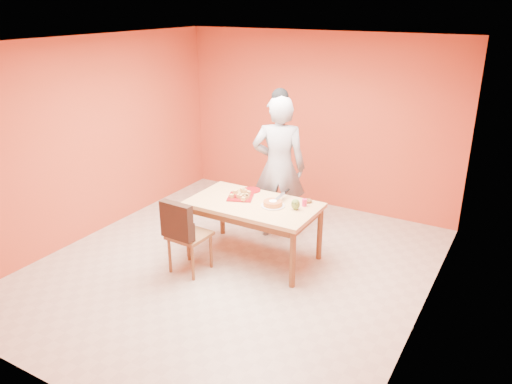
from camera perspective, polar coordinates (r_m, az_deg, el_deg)
The scene contains 17 objects.
floor at distance 6.29m, azimuth -2.71°, elevation -8.58°, with size 5.00×5.00×0.00m, color beige.
ceiling at distance 5.48m, azimuth -3.21°, elevation 16.75°, with size 5.00×5.00×0.00m, color silver.
wall_back at distance 7.88m, azimuth 7.04°, elevation 8.05°, with size 4.50×4.50×0.00m, color #C1482C.
wall_left at distance 7.17m, azimuth -18.32°, elevation 5.82°, with size 5.00×5.00×0.00m, color #C1482C.
wall_right at distance 4.96m, azimuth 19.48°, elevation -1.00°, with size 5.00×5.00×0.00m, color #C1482C.
dining_table at distance 6.22m, azimuth -0.27°, elevation -2.05°, with size 1.60×0.90×0.76m.
dining_chair at distance 6.04m, azimuth -7.74°, elevation -4.76°, with size 0.46×0.53×0.96m.
pastry_pile at distance 6.32m, azimuth -1.79°, elevation -0.12°, with size 0.28×0.28×0.09m, color tan, non-canonical shape.
person at distance 6.75m, azimuth 2.63°, elevation 2.79°, with size 0.72×0.47×1.98m, color gray.
pastry_platter at distance 6.34m, azimuth -1.78°, elevation -0.58°, with size 0.31×0.31×0.02m, color maroon.
red_dinner_plate at distance 6.57m, azimuth -0.51°, elevation 0.21°, with size 0.24×0.24×0.01m, color maroon.
white_cake_plate at distance 6.09m, azimuth 1.94°, elevation -1.58°, with size 0.29×0.29×0.01m, color silver.
sponge_cake at distance 6.08m, azimuth 1.94°, elevation -1.29°, with size 0.23×0.23×0.05m, color orange.
cake_server at distance 6.21m, azimuth 2.81°, elevation -0.47°, with size 0.05×0.27×0.01m, color silver.
egg_ornament at distance 5.98m, azimuth 4.53°, elevation -1.41°, with size 0.11×0.09×0.14m, color olive.
magenta_glass at distance 6.11m, azimuth 5.56°, elevation -1.21°, with size 0.06×0.06×0.09m, color #D31F51.
checker_tin at distance 6.23m, azimuth 5.88°, elevation -1.04°, with size 0.11×0.11×0.03m, color #35180E.
Camera 1 is at (2.98, -4.58, 3.12)m, focal length 35.00 mm.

